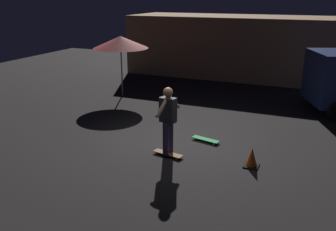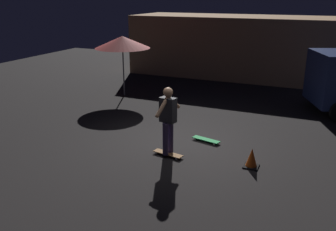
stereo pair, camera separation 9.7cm
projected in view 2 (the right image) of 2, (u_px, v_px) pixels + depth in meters
ground_plane at (180, 146)px, 9.66m from camera, size 28.00×28.00×0.00m
low_building at (274, 48)px, 17.00m from camera, size 13.50×3.42×2.82m
patio_umbrella at (122, 42)px, 13.82m from camera, size 2.10×2.10×2.30m
skateboard_ridden at (168, 154)px, 9.04m from camera, size 0.80×0.34×0.07m
skateboard_spare at (206, 140)px, 9.90m from camera, size 0.80×0.37×0.07m
skater at (168, 116)px, 8.73m from camera, size 0.41×0.98×1.67m
traffic_cone at (252, 159)px, 8.40m from camera, size 0.34×0.34×0.46m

